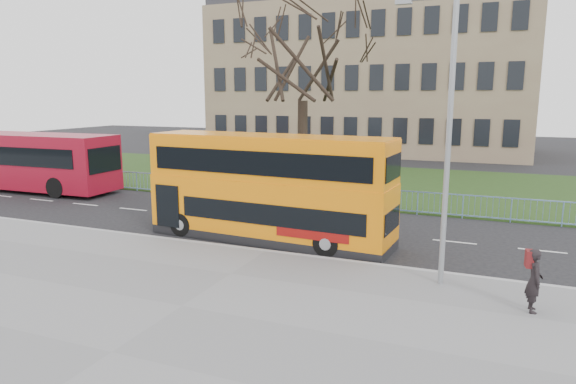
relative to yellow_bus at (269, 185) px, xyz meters
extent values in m
plane|color=black|center=(0.63, -0.11, -2.13)|extent=(120.00, 120.00, 0.00)
cube|color=slate|center=(0.63, -6.86, -2.07)|extent=(80.00, 10.50, 0.12)
cube|color=#9B9B9E|center=(0.63, -1.66, -2.06)|extent=(80.00, 0.20, 0.14)
cube|color=#213714|center=(0.63, 14.19, -2.09)|extent=(80.00, 15.40, 0.08)
cube|color=#846B53|center=(-4.37, 34.89, 4.87)|extent=(30.00, 15.00, 14.00)
cube|color=orange|center=(0.00, 0.01, -0.92)|extent=(9.58, 2.82, 1.76)
cube|color=orange|center=(0.00, 0.01, 0.11)|extent=(9.58, 2.82, 0.30)
cube|color=orange|center=(0.00, 0.01, 1.05)|extent=(9.53, 2.78, 1.58)
cube|color=black|center=(0.47, -1.15, -0.85)|extent=(7.29, 0.48, 0.77)
cube|color=black|center=(-0.07, -1.10, 0.97)|extent=(8.69, 0.57, 0.86)
cylinder|color=black|center=(-3.43, -0.80, -1.66)|extent=(0.95, 0.31, 0.94)
cylinder|color=black|center=(2.68, -1.17, -1.66)|extent=(0.95, 0.31, 0.94)
cube|color=maroon|center=(-18.04, 4.31, -0.36)|extent=(12.59, 3.15, 3.08)
cylinder|color=black|center=(-14.03, 3.10, -1.56)|extent=(1.15, 0.32, 1.14)
imported|color=black|center=(8.97, -3.80, -1.20)|extent=(0.46, 0.63, 1.62)
cylinder|color=gray|center=(6.63, -2.67, 1.93)|extent=(0.16, 0.16, 7.88)
cube|color=gray|center=(5.25, -2.62, 5.83)|extent=(0.45, 0.19, 0.12)
camera|label=1|loc=(7.88, -17.35, 3.33)|focal=32.00mm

